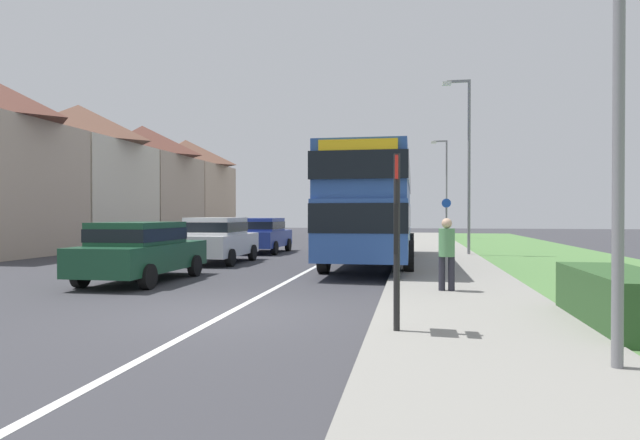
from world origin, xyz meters
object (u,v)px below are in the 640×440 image
(parked_car_dark_green, at_px, (141,249))
(parked_car_white, at_px, (218,238))
(double_decker_bus, at_px, (373,203))
(street_lamp_mid, at_px, (466,155))
(street_lamp_far, at_px, (445,182))
(cycle_route_sign, at_px, (446,221))
(bus_stop_sign, at_px, (397,229))
(parked_car_blue, at_px, (263,234))
(pedestrian_at_stop, at_px, (447,251))

(parked_car_dark_green, distance_m, parked_car_white, 5.43)
(double_decker_bus, relative_size, street_lamp_mid, 1.45)
(double_decker_bus, distance_m, parked_car_white, 5.69)
(street_lamp_mid, xyz_separation_m, street_lamp_far, (0.06, 16.28, -0.14))
(street_lamp_mid, bearing_deg, parked_car_white, -153.75)
(street_lamp_mid, relative_size, street_lamp_far, 1.04)
(cycle_route_sign, distance_m, street_lamp_mid, 4.74)
(parked_car_white, distance_m, bus_stop_sign, 12.62)
(double_decker_bus, height_order, parked_car_blue, double_decker_bus)
(cycle_route_sign, distance_m, street_lamp_far, 12.76)
(cycle_route_sign, bearing_deg, double_decker_bus, -110.40)
(double_decker_bus, relative_size, pedestrian_at_stop, 6.33)
(parked_car_dark_green, height_order, street_lamp_mid, street_lamp_mid)
(parked_car_dark_green, bearing_deg, cycle_route_sign, 58.13)
(double_decker_bus, bearing_deg, cycle_route_sign, 69.60)
(cycle_route_sign, bearing_deg, pedestrian_at_stop, -93.35)
(street_lamp_far, bearing_deg, bus_stop_sign, -94.44)
(parked_car_white, xyz_separation_m, street_lamp_far, (9.14, 20.75, 3.15))
(parked_car_dark_green, height_order, parked_car_blue, parked_car_blue)
(double_decker_bus, bearing_deg, pedestrian_at_stop, -73.17)
(parked_car_blue, bearing_deg, double_decker_bus, -42.50)
(parked_car_blue, xyz_separation_m, bus_stop_sign, (6.50, -15.93, 0.66))
(parked_car_blue, distance_m, bus_stop_sign, 17.21)
(street_lamp_far, bearing_deg, street_lamp_mid, -90.23)
(parked_car_white, bearing_deg, cycle_route_sign, 44.25)
(parked_car_dark_green, bearing_deg, pedestrian_at_stop, -8.27)
(double_decker_bus, height_order, parked_car_white, double_decker_bus)
(parked_car_blue, bearing_deg, cycle_route_sign, 20.06)
(double_decker_bus, distance_m, cycle_route_sign, 8.49)
(pedestrian_at_stop, bearing_deg, parked_car_blue, 122.23)
(double_decker_bus, distance_m, street_lamp_mid, 5.80)
(double_decker_bus, bearing_deg, street_lamp_far, 80.02)
(parked_car_white, bearing_deg, parked_car_blue, 87.85)
(bus_stop_sign, bearing_deg, parked_car_white, 122.10)
(double_decker_bus, xyz_separation_m, pedestrian_at_stop, (2.08, -6.89, -1.17))
(double_decker_bus, relative_size, parked_car_white, 2.65)
(parked_car_blue, xyz_separation_m, cycle_route_sign, (8.30, 3.03, 0.55))
(bus_stop_sign, bearing_deg, street_lamp_far, 85.56)
(double_decker_bus, height_order, pedestrian_at_stop, double_decker_bus)
(parked_car_dark_green, height_order, parked_car_white, parked_car_white)
(cycle_route_sign, bearing_deg, street_lamp_far, 87.07)
(parked_car_dark_green, distance_m, cycle_route_sign, 16.15)
(street_lamp_mid, bearing_deg, parked_car_blue, 175.02)
(cycle_route_sign, relative_size, street_lamp_far, 0.36)
(pedestrian_at_stop, bearing_deg, parked_car_white, 139.38)
(cycle_route_sign, bearing_deg, parked_car_white, -135.75)
(double_decker_bus, distance_m, pedestrian_at_stop, 7.29)
(street_lamp_mid, bearing_deg, bus_stop_sign, -98.90)
(parked_car_blue, distance_m, cycle_route_sign, 8.85)
(parked_car_blue, height_order, street_lamp_far, street_lamp_far)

